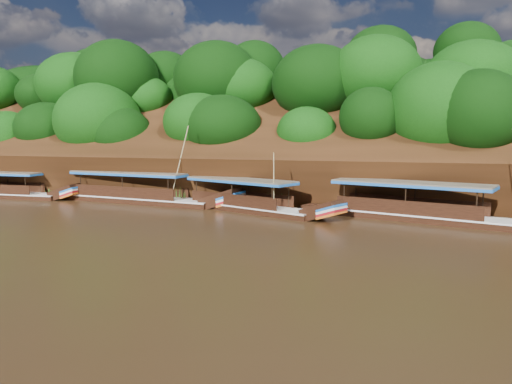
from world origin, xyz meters
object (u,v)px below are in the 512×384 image
boat_0 (435,213)px  boat_2 (147,196)px  boat_1 (255,205)px  boat_3 (13,192)px

boat_0 → boat_2: boat_2 is taller
boat_0 → boat_1: size_ratio=1.16×
boat_0 → boat_2: size_ratio=0.94×
boat_0 → boat_1: bearing=-165.6°
boat_2 → boat_3: boat_2 is taller
boat_0 → boat_3: (-35.33, 1.92, -0.05)m
boat_0 → boat_3: 35.38m
boat_1 → boat_0: bearing=20.4°
boat_1 → boat_3: size_ratio=1.03×
boat_1 → boat_2: bearing=-167.5°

